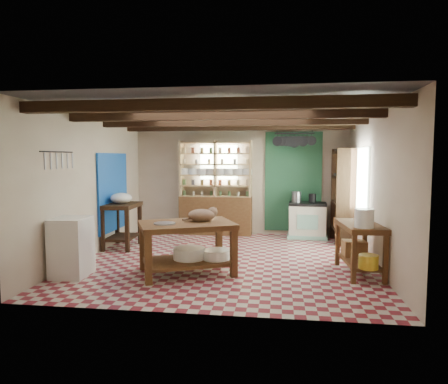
# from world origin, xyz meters

# --- Properties ---
(floor) EXTENTS (5.00, 5.00, 0.02)m
(floor) POSITION_xyz_m (0.00, 0.00, -0.01)
(floor) COLOR maroon
(floor) RESTS_ON ground
(ceiling) EXTENTS (5.00, 5.00, 0.02)m
(ceiling) POSITION_xyz_m (0.00, 0.00, 2.60)
(ceiling) COLOR #444449
(ceiling) RESTS_ON wall_back
(wall_back) EXTENTS (5.00, 0.04, 2.60)m
(wall_back) POSITION_xyz_m (0.00, 2.50, 1.30)
(wall_back) COLOR beige
(wall_back) RESTS_ON floor
(wall_front) EXTENTS (5.00, 0.04, 2.60)m
(wall_front) POSITION_xyz_m (0.00, -2.50, 1.30)
(wall_front) COLOR beige
(wall_front) RESTS_ON floor
(wall_left) EXTENTS (0.04, 5.00, 2.60)m
(wall_left) POSITION_xyz_m (-2.50, 0.00, 1.30)
(wall_left) COLOR beige
(wall_left) RESTS_ON floor
(wall_right) EXTENTS (0.04, 5.00, 2.60)m
(wall_right) POSITION_xyz_m (2.50, 0.00, 1.30)
(wall_right) COLOR beige
(wall_right) RESTS_ON floor
(ceiling_beams) EXTENTS (5.00, 3.80, 0.15)m
(ceiling_beams) POSITION_xyz_m (0.00, 0.00, 2.48)
(ceiling_beams) COLOR black
(ceiling_beams) RESTS_ON ceiling
(blue_wall_patch) EXTENTS (0.04, 1.40, 1.60)m
(blue_wall_patch) POSITION_xyz_m (-2.47, 0.90, 1.10)
(blue_wall_patch) COLOR #1753B2
(blue_wall_patch) RESTS_ON wall_left
(green_wall_patch) EXTENTS (1.30, 0.04, 2.30)m
(green_wall_patch) POSITION_xyz_m (1.25, 2.47, 1.25)
(green_wall_patch) COLOR #205233
(green_wall_patch) RESTS_ON wall_back
(window_back) EXTENTS (0.90, 0.02, 0.80)m
(window_back) POSITION_xyz_m (-0.50, 2.48, 1.70)
(window_back) COLOR #B4C9B2
(window_back) RESTS_ON wall_back
(window_right) EXTENTS (0.02, 1.30, 1.20)m
(window_right) POSITION_xyz_m (2.48, 1.00, 1.40)
(window_right) COLOR #B4C9B2
(window_right) RESTS_ON wall_right
(utensil_rail) EXTENTS (0.06, 0.90, 0.28)m
(utensil_rail) POSITION_xyz_m (-2.44, -1.20, 1.78)
(utensil_rail) COLOR black
(utensil_rail) RESTS_ON wall_left
(pot_rack) EXTENTS (0.86, 0.12, 0.36)m
(pot_rack) POSITION_xyz_m (1.25, 2.05, 2.18)
(pot_rack) COLOR black
(pot_rack) RESTS_ON ceiling
(shelving_unit) EXTENTS (1.70, 0.34, 2.20)m
(shelving_unit) POSITION_xyz_m (-0.55, 2.31, 1.10)
(shelving_unit) COLOR tan
(shelving_unit) RESTS_ON floor
(tall_rack) EXTENTS (0.40, 0.86, 2.00)m
(tall_rack) POSITION_xyz_m (2.28, 1.80, 1.00)
(tall_rack) COLOR black
(tall_rack) RESTS_ON floor
(work_table) EXTENTS (1.69, 1.46, 0.81)m
(work_table) POSITION_xyz_m (-0.50, -0.91, 0.40)
(work_table) COLOR brown
(work_table) RESTS_ON floor
(stove) EXTENTS (0.86, 0.61, 0.80)m
(stove) POSITION_xyz_m (1.57, 2.15, 0.40)
(stove) COLOR silver
(stove) RESTS_ON floor
(prep_table) EXTENTS (0.63, 0.90, 0.89)m
(prep_table) POSITION_xyz_m (-2.20, 0.67, 0.45)
(prep_table) COLOR black
(prep_table) RESTS_ON floor
(white_cabinet) EXTENTS (0.54, 0.63, 0.90)m
(white_cabinet) POSITION_xyz_m (-2.22, -1.27, 0.45)
(white_cabinet) COLOR white
(white_cabinet) RESTS_ON floor
(right_counter) EXTENTS (0.65, 1.15, 0.79)m
(right_counter) POSITION_xyz_m (2.18, -0.57, 0.40)
(right_counter) COLOR brown
(right_counter) RESTS_ON floor
(cat) EXTENTS (0.54, 0.51, 0.19)m
(cat) POSITION_xyz_m (-0.29, -0.76, 0.90)
(cat) COLOR #977058
(cat) RESTS_ON work_table
(steel_tray) EXTENTS (0.44, 0.44, 0.02)m
(steel_tray) POSITION_xyz_m (-0.79, -1.10, 0.82)
(steel_tray) COLOR #9F9FA6
(steel_tray) RESTS_ON work_table
(basin_large) EXTENTS (0.67, 0.67, 0.18)m
(basin_large) POSITION_xyz_m (-0.47, -0.84, 0.30)
(basin_large) COLOR white
(basin_large) RESTS_ON work_table
(basin_small) EXTENTS (0.57, 0.57, 0.15)m
(basin_small) POSITION_xyz_m (-0.05, -0.81, 0.29)
(basin_small) COLOR white
(basin_small) RESTS_ON work_table
(kettle_left) EXTENTS (0.23, 0.23, 0.24)m
(kettle_left) POSITION_xyz_m (1.32, 2.17, 0.93)
(kettle_left) COLOR #9F9FA6
(kettle_left) RESTS_ON stove
(kettle_right) EXTENTS (0.17, 0.17, 0.20)m
(kettle_right) POSITION_xyz_m (1.67, 2.14, 0.90)
(kettle_right) COLOR black
(kettle_right) RESTS_ON stove
(enamel_bowl) EXTENTS (0.44, 0.44, 0.22)m
(enamel_bowl) POSITION_xyz_m (-2.20, 0.67, 1.00)
(enamel_bowl) COLOR white
(enamel_bowl) RESTS_ON prep_table
(white_bucket) EXTENTS (0.30, 0.30, 0.27)m
(white_bucket) POSITION_xyz_m (2.16, -0.93, 0.93)
(white_bucket) COLOR white
(white_bucket) RESTS_ON right_counter
(wicker_basket) EXTENTS (0.38, 0.32, 0.25)m
(wicker_basket) POSITION_xyz_m (2.15, -0.28, 0.34)
(wicker_basket) COLOR #96673C
(wicker_basket) RESTS_ON right_counter
(yellow_tub) EXTENTS (0.30, 0.30, 0.20)m
(yellow_tub) POSITION_xyz_m (2.22, -1.02, 0.31)
(yellow_tub) COLOR gold
(yellow_tub) RESTS_ON right_counter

